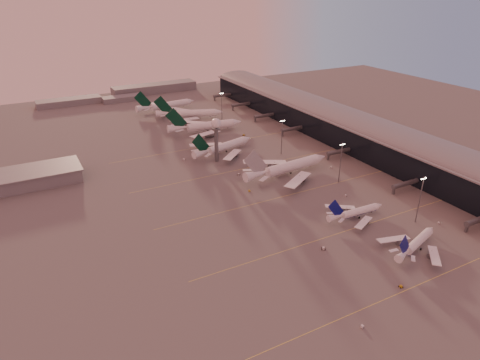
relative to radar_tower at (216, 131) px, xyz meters
name	(u,v)px	position (x,y,z in m)	size (l,w,h in m)	color
ground	(323,254)	(-5.00, -120.00, -20.95)	(700.00, 700.00, 0.00)	#5F5C5C
taxiway_markings	(303,190)	(25.00, -64.00, -20.94)	(180.00, 185.25, 0.02)	#F0DB54
terminal	(347,128)	(102.88, -9.91, -10.43)	(57.00, 362.00, 23.04)	black
hangar	(7,181)	(-125.00, 20.00, -16.63)	(82.00, 27.00, 8.50)	slate
radar_tower	(216,131)	(0.00, 0.00, 0.00)	(6.40, 6.40, 31.10)	#5A5C61
mast_a	(420,198)	(53.00, -120.00, -7.21)	(3.60, 0.56, 25.00)	#5A5C61
mast_b	(341,161)	(50.00, -65.00, -7.21)	(3.60, 0.56, 25.00)	#5A5C61
mast_c	(282,136)	(45.00, -10.00, -7.21)	(3.60, 0.56, 25.00)	#5A5C61
mast_d	(222,105)	(43.00, 80.00, -7.21)	(3.60, 0.56, 25.00)	#5A5C61
distant_horizon	(131,92)	(-2.38, 205.14, -17.06)	(165.00, 37.50, 9.00)	slate
narrowbody_near	(416,244)	(33.35, -137.13, -18.02)	(35.82, 28.14, 14.45)	white
narrowbody_mid	(356,213)	(29.38, -102.50, -18.14)	(35.49, 28.33, 13.87)	white
widebody_white	(287,169)	(28.86, -41.50, -17.05)	(63.97, 51.05, 22.51)	white
greentail_a	(224,148)	(10.72, 11.18, -17.51)	(52.32, 41.67, 19.49)	white
greentail_b	(206,128)	(18.25, 58.52, -16.97)	(61.95, 49.76, 22.54)	white
greentail_c	(190,115)	(20.90, 98.44, -17.15)	(56.76, 45.04, 21.53)	white
greentail_d	(167,107)	(11.90, 133.88, -17.14)	(59.39, 47.74, 21.59)	white
gsv_truck_a	(363,325)	(-20.59, -161.82, -19.91)	(5.32, 3.09, 2.03)	silver
gsv_tug_near	(401,287)	(7.58, -152.82, -20.49)	(2.35, 3.39, 0.90)	gold
gsv_catering_a	(439,220)	(62.21, -126.40, -19.19)	(4.68, 3.29, 3.51)	silver
gsv_tug_mid	(323,248)	(-2.71, -117.32, -20.39)	(4.42, 4.01, 1.09)	silver
gsv_truck_b	(346,195)	(41.76, -81.43, -19.98)	(4.99, 3.26, 1.90)	silver
gsv_truck_c	(250,190)	(-3.01, -50.41, -19.97)	(4.92, 3.96, 1.91)	gold
gsv_catering_b	(332,165)	(60.20, -45.76, -18.78)	(5.53, 3.01, 4.34)	silver
gsv_tug_far	(239,174)	(2.10, -27.35, -20.48)	(3.67, 3.49, 0.91)	silver
gsv_truck_d	(184,158)	(-18.92, 12.12, -19.74)	(3.49, 6.23, 2.38)	silver
gsv_tug_hangar	(244,135)	(40.86, 36.95, -20.43)	(3.98, 3.03, 1.01)	gold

